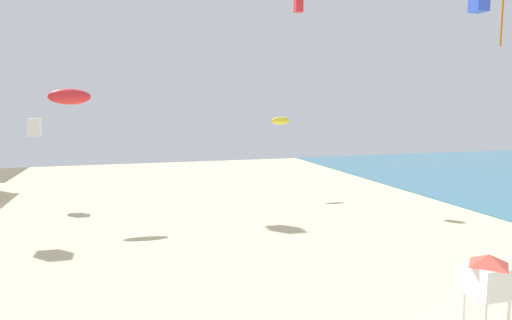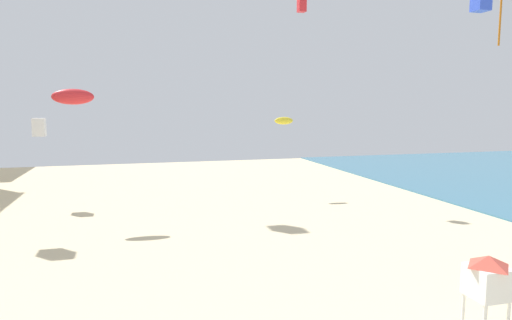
% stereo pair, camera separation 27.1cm
% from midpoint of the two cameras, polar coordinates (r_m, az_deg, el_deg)
% --- Properties ---
extents(lifeguard_stand, '(1.10, 1.10, 2.55)m').
position_cam_midpoint_polar(lifeguard_stand, '(16.19, 27.08, -13.08)').
color(lifeguard_stand, white).
rests_on(lifeguard_stand, ground).
extents(kite_yellow_parafoil, '(1.51, 0.42, 0.59)m').
position_cam_midpoint_polar(kite_yellow_parafoil, '(35.15, 2.92, 5.04)').
color(kite_yellow_parafoil, yellow).
extents(kite_white_box_2, '(0.81, 0.81, 1.28)m').
position_cam_midpoint_polar(kite_white_box_2, '(34.97, -26.63, 3.73)').
color(kite_white_box_2, white).
extents(kite_red_box, '(0.55, 0.55, 0.87)m').
position_cam_midpoint_polar(kite_red_box, '(33.92, 5.21, 19.02)').
color(kite_red_box, red).
extents(kite_red_parafoil, '(2.41, 0.67, 0.94)m').
position_cam_midpoint_polar(kite_red_parafoil, '(29.01, -22.98, 7.46)').
color(kite_red_parafoil, red).
extents(kite_blue_box, '(0.59, 0.59, 0.92)m').
position_cam_midpoint_polar(kite_blue_box, '(21.15, 26.28, 17.83)').
color(kite_blue_box, blue).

